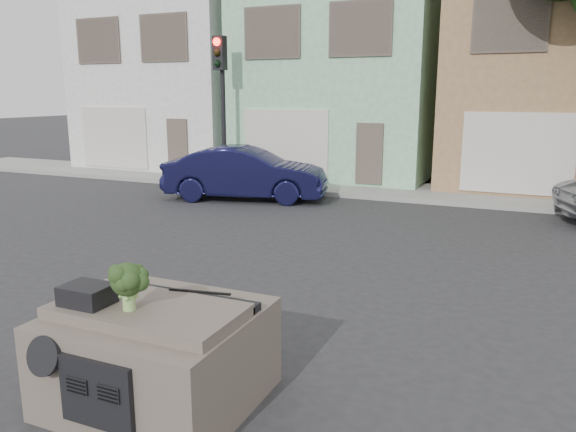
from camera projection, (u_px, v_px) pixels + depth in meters
The scene contains 11 objects.
ground_plane at pixel (279, 305), 8.67m from camera, with size 120.00×120.00×0.00m, color #303033.
sidewalk at pixel (415, 192), 18.04m from camera, with size 40.00×3.00×0.15m, color gray.
townhouse_white at pixel (191, 80), 25.15m from camera, with size 7.20×8.20×7.55m, color white.
townhouse_mint at pixel (351, 78), 22.20m from camera, with size 7.20×8.20×7.55m, color #98D8AA.
townhouse_tan at pixel (560, 76), 19.25m from camera, with size 7.20×8.20×7.55m, color #A27B53.
navy_sedan at pixel (246, 199), 17.25m from camera, with size 1.71×4.90×1.61m, color #121337.
traffic_signal at pixel (222, 112), 19.17m from camera, with size 0.40×0.40×5.10m, color black.
car_dashboard at pixel (159, 351), 5.87m from camera, with size 2.00×1.80×1.12m, color #675B4F.
instrument_hump at pixel (87, 294), 5.65m from camera, with size 0.48×0.38×0.20m, color black.
wiper_arm at pixel (200, 292), 5.98m from camera, with size 0.70×0.03×0.02m, color black.
broccoli at pixel (128, 286), 5.46m from camera, with size 0.40×0.40×0.49m, color #203516.
Camera 1 is at (3.43, -7.42, 3.21)m, focal length 35.00 mm.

